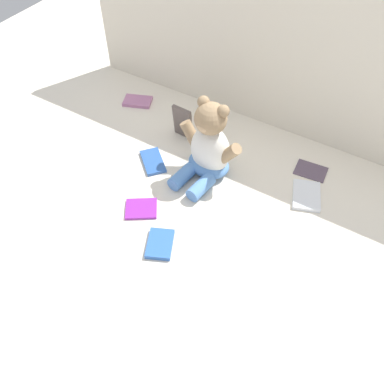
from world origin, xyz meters
The scene contains 10 objects.
ground_plane centered at (0.00, 0.00, 0.00)m, with size 3.20×3.20×0.00m, color silver.
backdrop_drape centered at (0.00, 0.47, 0.29)m, with size 1.62×0.03×0.57m, color silver.
teddy_bear centered at (-0.07, 0.09, 0.11)m, with size 0.25×0.23×0.30m.
book_case_0 centered at (-0.25, 0.21, 0.07)m, with size 0.08×0.01×0.14m, color #5C4F49.
book_case_1 centered at (-0.53, 0.29, 0.01)m, with size 0.08×0.12×0.01m, color #AB6996.
book_case_2 centered at (-0.27, 0.02, 0.01)m, with size 0.07×0.13×0.01m, color #2E5BA9.
book_case_3 centered at (-0.04, -0.27, 0.01)m, with size 0.08×0.11×0.02m, color blue.
book_case_4 centered at (0.26, 0.29, 0.00)m, with size 0.08×0.11×0.01m, color #524354.
book_case_5 centered at (-0.17, -0.18, 0.01)m, with size 0.09×0.10×0.01m, color purple.
book_case_6 centered at (0.29, 0.16, 0.01)m, with size 0.09×0.13×0.01m, color silver.
Camera 1 is at (0.43, -0.84, 1.09)m, focal length 38.52 mm.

